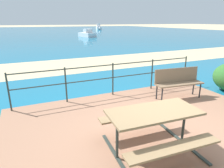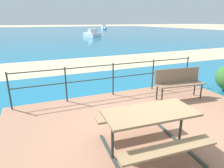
# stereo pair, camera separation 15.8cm
# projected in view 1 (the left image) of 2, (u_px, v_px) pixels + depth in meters

# --- Properties ---
(ground_plane) EXTENTS (240.00, 240.00, 0.00)m
(ground_plane) POSITION_uv_depth(u_px,v_px,m) (158.00, 133.00, 4.29)
(ground_plane) COLOR tan
(patio_paving) EXTENTS (6.40, 5.20, 0.06)m
(patio_paving) POSITION_uv_depth(u_px,v_px,m) (158.00, 132.00, 4.28)
(patio_paving) COLOR #996B51
(patio_paving) RESTS_ON ground
(sea_water) EXTENTS (90.00, 90.00, 0.01)m
(sea_water) POSITION_uv_depth(u_px,v_px,m) (36.00, 33.00, 39.10)
(sea_water) COLOR #196B8E
(sea_water) RESTS_ON ground
(beach_strip) EXTENTS (54.05, 4.59, 0.01)m
(beach_strip) POSITION_uv_depth(u_px,v_px,m) (75.00, 65.00, 10.89)
(beach_strip) COLOR tan
(beach_strip) RESTS_ON ground
(picnic_table) EXTENTS (1.69, 1.54, 0.78)m
(picnic_table) POSITION_uv_depth(u_px,v_px,m) (153.00, 121.00, 3.47)
(picnic_table) COLOR #8C704C
(picnic_table) RESTS_ON patio_paving
(park_bench) EXTENTS (1.53, 0.57, 0.91)m
(park_bench) POSITION_uv_depth(u_px,v_px,m) (178.00, 80.00, 5.97)
(park_bench) COLOR #7A6047
(park_bench) RESTS_ON patio_paving
(railing_fence) EXTENTS (5.94, 0.04, 1.04)m
(railing_fence) POSITION_uv_depth(u_px,v_px,m) (113.00, 75.00, 6.17)
(railing_fence) COLOR #2D3833
(railing_fence) RESTS_ON patio_paving
(boat_near) EXTENTS (2.08, 3.74, 1.17)m
(boat_near) POSITION_uv_depth(u_px,v_px,m) (87.00, 34.00, 29.96)
(boat_near) COLOR silver
(boat_near) RESTS_ON sea_water
(boat_mid) EXTENTS (2.02, 4.33, 1.58)m
(boat_mid) POSITION_uv_depth(u_px,v_px,m) (99.00, 28.00, 54.96)
(boat_mid) COLOR silver
(boat_mid) RESTS_ON sea_water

